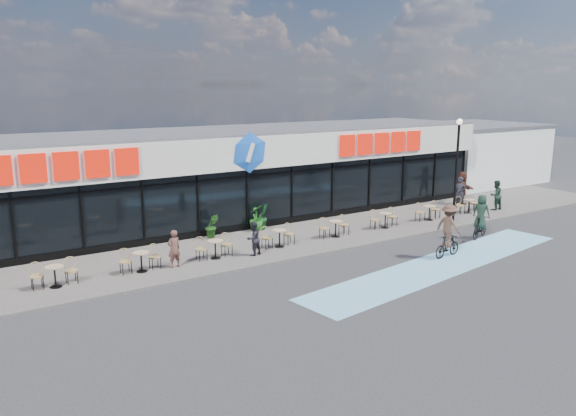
{
  "coord_description": "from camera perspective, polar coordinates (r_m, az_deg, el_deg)",
  "views": [
    {
      "loc": [
        -12.35,
        -15.77,
        6.82
      ],
      "look_at": [
        0.03,
        3.5,
        1.79
      ],
      "focal_mm": 35.0,
      "sensor_mm": 36.0,
      "label": 1
    }
  ],
  "objects": [
    {
      "name": "bistro_set_5",
      "position": [
        25.46,
        4.74,
        -1.9
      ],
      "size": [
        1.54,
        0.62,
        0.9
      ],
      "color": "tan",
      "rests_on": "sidewalk"
    },
    {
      "name": "bistro_set_6",
      "position": [
        27.34,
        9.72,
        -1.04
      ],
      "size": [
        1.54,
        0.62,
        0.9
      ],
      "color": "tan",
      "rests_on": "sidewalk"
    },
    {
      "name": "pedestrian_b",
      "position": [
        33.83,
        17.27,
        1.99
      ],
      "size": [
        1.16,
        1.82,
        1.87
      ],
      "primitive_type": "imported",
      "rotation": [
        0.0,
        0.0,
        1.19
      ],
      "color": "#452118",
      "rests_on": "sidewalk"
    },
    {
      "name": "bistro_set_7",
      "position": [
        29.39,
        14.04,
        -0.29
      ],
      "size": [
        1.54,
        0.62,
        0.9
      ],
      "color": "tan",
      "rests_on": "sidewalk"
    },
    {
      "name": "bike_lane",
      "position": [
        22.74,
        15.47,
        -5.51
      ],
      "size": [
        14.17,
        4.13,
        0.01
      ],
      "primitive_type": "cube",
      "rotation": [
        0.0,
        0.0,
        0.14
      ],
      "color": "#6AA6C8",
      "rests_on": "ground"
    },
    {
      "name": "sidewalk",
      "position": [
        24.68,
        -1.32,
        -3.53
      ],
      "size": [
        44.0,
        5.0,
        0.1
      ],
      "primitive_type": "cube",
      "color": "#605955",
      "rests_on": "ground"
    },
    {
      "name": "bistro_set_8",
      "position": [
        31.6,
        17.77,
        0.36
      ],
      "size": [
        1.54,
        0.62,
        0.9
      ],
      "color": "tan",
      "rests_on": "sidewalk"
    },
    {
      "name": "cyclist_b",
      "position": [
        26.84,
        18.98,
        -1.23
      ],
      "size": [
        1.74,
        1.02,
        2.01
      ],
      "color": "black",
      "rests_on": "ground"
    },
    {
      "name": "ground",
      "position": [
        21.16,
        5.09,
        -6.47
      ],
      "size": [
        120.0,
        120.0,
        0.0
      ],
      "primitive_type": "plane",
      "color": "#28282B",
      "rests_on": "ground"
    },
    {
      "name": "pedestrian_c",
      "position": [
        32.79,
        20.34,
        1.24
      ],
      "size": [
        0.83,
        0.67,
        1.63
      ],
      "primitive_type": "imported",
      "rotation": [
        0.0,
        0.0,
        3.07
      ],
      "color": "#192E22",
      "rests_on": "sidewalk"
    },
    {
      "name": "cyclist_a",
      "position": [
        23.44,
        15.98,
        -2.37
      ],
      "size": [
        1.52,
        1.17,
        2.17
      ],
      "color": "black",
      "rests_on": "ground"
    },
    {
      "name": "patron_left",
      "position": [
        21.49,
        -11.51,
        -4.07
      ],
      "size": [
        0.57,
        0.42,
        1.45
      ],
      "primitive_type": "imported",
      "rotation": [
        0.0,
        0.0,
        3.29
      ],
      "color": "brown",
      "rests_on": "sidewalk"
    },
    {
      "name": "neighbour_building",
      "position": [
        42.64,
        18.06,
        5.38
      ],
      "size": [
        9.2,
        7.2,
        4.11
      ],
      "color": "white",
      "rests_on": "ground"
    },
    {
      "name": "bistro_set_4",
      "position": [
        23.82,
        -0.99,
        -2.86
      ],
      "size": [
        1.54,
        0.62,
        0.9
      ],
      "color": "tan",
      "rests_on": "sidewalk"
    },
    {
      "name": "building",
      "position": [
        28.86,
        -6.99,
        3.37
      ],
      "size": [
        30.6,
        6.57,
        4.75
      ],
      "color": "black",
      "rests_on": "ground"
    },
    {
      "name": "bistro_set_2",
      "position": [
        21.41,
        -14.77,
        -5.04
      ],
      "size": [
        1.54,
        0.62,
        0.9
      ],
      "color": "tan",
      "rests_on": "sidewalk"
    },
    {
      "name": "bistro_set_1",
      "position": [
        20.76,
        -22.65,
        -6.17
      ],
      "size": [
        1.54,
        0.62,
        0.9
      ],
      "color": "tan",
      "rests_on": "sidewalk"
    },
    {
      "name": "potted_plant_right",
      "position": [
        26.44,
        -3.24,
        -1.02
      ],
      "size": [
        0.94,
        0.94,
        1.19
      ],
      "primitive_type": "imported",
      "rotation": [
        0.0,
        0.0,
        3.81
      ],
      "color": "#1B5819",
      "rests_on": "sidewalk"
    },
    {
      "name": "potted_plant_mid",
      "position": [
        26.62,
        -2.67,
        -0.9
      ],
      "size": [
        0.85,
        0.81,
        1.21
      ],
      "primitive_type": "imported",
      "rotation": [
        0.0,
        0.0,
        0.55
      ],
      "color": "#154C1E",
      "rests_on": "sidewalk"
    },
    {
      "name": "pedestrian_a",
      "position": [
        32.56,
        17.06,
        1.5
      ],
      "size": [
        0.63,
        0.75,
        1.75
      ],
      "primitive_type": "imported",
      "rotation": [
        0.0,
        0.0,
        -1.18
      ],
      "color": "#23222B",
      "rests_on": "sidewalk"
    },
    {
      "name": "bistro_set_3",
      "position": [
        22.45,
        -7.5,
        -3.92
      ],
      "size": [
        1.54,
        0.62,
        0.9
      ],
      "color": "tan",
      "rests_on": "sidewalk"
    },
    {
      "name": "patron_right",
      "position": [
        22.58,
        -3.54,
        -3.11
      ],
      "size": [
        0.79,
        0.69,
        1.39
      ],
      "primitive_type": "imported",
      "rotation": [
        0.0,
        0.0,
        3.41
      ],
      "color": "black",
      "rests_on": "sidewalk"
    },
    {
      "name": "potted_plant_left",
      "position": [
        25.33,
        -7.72,
        -1.83
      ],
      "size": [
        0.71,
        0.62,
        1.1
      ],
      "primitive_type": "imported",
      "rotation": [
        0.0,
        0.0,
        6.02
      ],
      "color": "#1A4413",
      "rests_on": "sidewalk"
    },
    {
      "name": "lamp_post",
      "position": [
        28.11,
        16.77,
        4.4
      ],
      "size": [
        0.28,
        0.28,
        5.17
      ],
      "color": "black",
      "rests_on": "sidewalk"
    }
  ]
}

